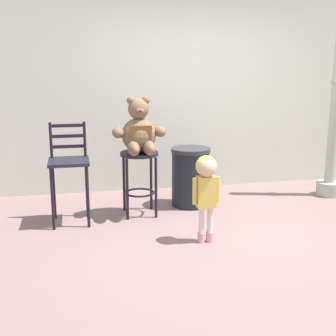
{
  "coord_description": "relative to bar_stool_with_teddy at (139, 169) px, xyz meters",
  "views": [
    {
      "loc": [
        -1.59,
        -4.14,
        1.73
      ],
      "look_at": [
        -0.63,
        0.46,
        0.63
      ],
      "focal_mm": 47.83,
      "sensor_mm": 36.0,
      "label": 1
    }
  ],
  "objects": [
    {
      "name": "trash_bin",
      "position": [
        0.67,
        0.2,
        -0.18
      ],
      "size": [
        0.49,
        0.49,
        0.73
      ],
      "color": "black",
      "rests_on": "ground_plane"
    },
    {
      "name": "ground_plane",
      "position": [
        0.89,
        -0.85,
        -0.54
      ],
      "size": [
        24.0,
        24.0,
        0.0
      ],
      "primitive_type": "plane",
      "color": "#836665"
    },
    {
      "name": "lamppost",
      "position": [
        2.61,
        0.25,
        0.47
      ],
      "size": [
        0.32,
        0.32,
        2.59
      ],
      "color": "#A6B0A0",
      "rests_on": "ground_plane"
    },
    {
      "name": "bar_chair_empty",
      "position": [
        -0.79,
        -0.11,
        0.1
      ],
      "size": [
        0.43,
        0.43,
        1.11
      ],
      "color": "black",
      "rests_on": "ground_plane"
    },
    {
      "name": "building_wall",
      "position": [
        0.89,
        1.2,
        1.37
      ],
      "size": [
        7.78,
        0.3,
        3.83
      ],
      "primitive_type": "cube",
      "color": "silver",
      "rests_on": "ground_plane"
    },
    {
      "name": "bar_stool_with_teddy",
      "position": [
        0.0,
        0.0,
        0.0
      ],
      "size": [
        0.44,
        0.44,
        0.75
      ],
      "color": "black",
      "rests_on": "ground_plane"
    },
    {
      "name": "child_walking",
      "position": [
        0.52,
        -0.97,
        0.09
      ],
      "size": [
        0.28,
        0.22,
        0.87
      ],
      "rotation": [
        0.0,
        0.0,
        -2.38
      ],
      "color": "pink",
      "rests_on": "ground_plane"
    },
    {
      "name": "teddy_bear",
      "position": [
        0.0,
        -0.03,
        0.43
      ],
      "size": [
        0.61,
        0.55,
        0.64
      ],
      "color": "brown",
      "rests_on": "bar_stool_with_teddy"
    }
  ]
}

